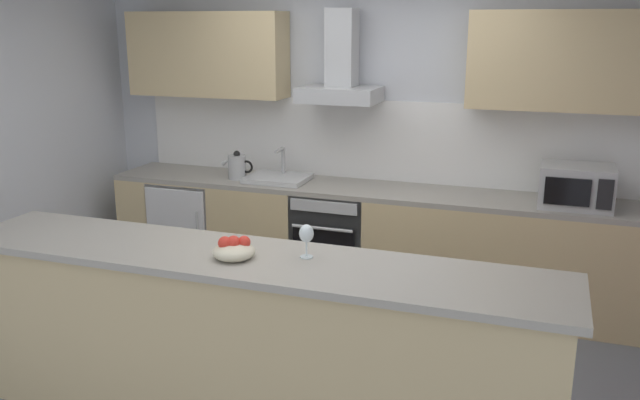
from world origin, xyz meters
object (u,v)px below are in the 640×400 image
oven (335,238)px  kettle (237,167)px  refrigerator (193,226)px  range_hood (341,73)px  fruit_bowl (234,250)px  microwave (576,186)px  sink (278,177)px  wine_glass (306,235)px

oven → kettle: 1.01m
refrigerator → kettle: size_ratio=2.94×
range_hood → fruit_bowl: 2.29m
microwave → oven: bearing=179.1°
kettle → fruit_bowl: 2.22m
oven → range_hood: bearing=90.0°
sink → wine_glass: 2.15m
sink → kettle: size_ratio=1.73×
microwave → range_hood: 1.96m
wine_glass → fruit_bowl: (-0.35, -0.13, -0.08)m
oven → kettle: (-0.85, -0.03, 0.55)m
oven → microwave: size_ratio=1.60×
kettle → fruit_bowl: kettle is taller
kettle → wine_glass: bearing=-54.9°
kettle → sink: bearing=7.3°
wine_glass → range_hood: bearing=102.9°
kettle → wine_glass: size_ratio=1.62×
refrigerator → kettle: (0.47, -0.03, 0.58)m
microwave → fruit_bowl: 2.62m
oven → refrigerator: bearing=-179.9°
oven → microwave: (1.81, -0.03, 0.59)m
sink → range_hood: range_hood is taller
range_hood → sink: bearing=-166.7°
refrigerator → wine_glass: (1.79, -1.90, 0.70)m
oven → kettle: bearing=-177.7°
fruit_bowl → microwave: bearing=49.8°
oven → sink: (-0.50, 0.01, 0.47)m
microwave → wine_glass: 2.31m
kettle → wine_glass: (1.31, -1.87, 0.12)m
refrigerator → oven: bearing=0.1°
range_hood → wine_glass: (0.46, -2.03, -0.67)m
oven → fruit_bowl: (0.11, -2.03, 0.58)m
microwave → sink: (-2.31, 0.04, -0.12)m
fruit_bowl → sink: bearing=106.8°
microwave → sink: 2.31m
oven → microwave: microwave is taller
refrigerator → fruit_bowl: 2.56m
oven → refrigerator: oven is taller
sink → range_hood: size_ratio=0.69×
refrigerator → range_hood: 1.90m
wine_glass → kettle: bearing=125.1°
microwave → wine_glass: bearing=-125.6°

